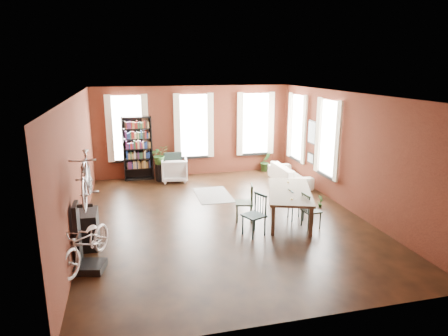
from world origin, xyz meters
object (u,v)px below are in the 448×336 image
object	(u,v)px
bookshelf	(138,149)
bicycle_floor	(85,222)
dining_table	(289,205)
dining_chair_a	(254,215)
cream_sofa	(290,171)
dining_chair_b	(244,203)
plant_stand	(161,172)
white_armchair	(174,169)
dining_chair_d	(296,205)
bike_trainer	(91,267)
dining_chair_c	(311,211)
console_table	(89,229)

from	to	relation	value
bookshelf	bicycle_floor	bearing A→B (deg)	-100.72
dining_table	dining_chair_a	distance (m)	1.41
dining_table	cream_sofa	world-z (taller)	cream_sofa
dining_chair_b	plant_stand	xyz separation A→B (m)	(-1.74, 4.20, -0.18)
white_armchair	dining_chair_d	bearing A→B (deg)	126.96
bike_trainer	bicycle_floor	distance (m)	0.94
dining_chair_c	cream_sofa	size ratio (longest dim) A/B	0.42
cream_sofa	dining_chair_b	bearing A→B (deg)	139.38
console_table	bike_trainer	bearing A→B (deg)	-84.89
dining_chair_d	dining_table	bearing A→B (deg)	74.33
white_armchair	cream_sofa	xyz separation A→B (m)	(3.77, -1.18, -0.04)
dining_chair_d	cream_sofa	xyz separation A→B (m)	(1.16, 3.15, 0.01)
cream_sofa	bicycle_floor	distance (m)	7.76
cream_sofa	console_table	bearing A→B (deg)	119.33
cream_sofa	plant_stand	bearing A→B (deg)	72.78
dining_table	dining_chair_d	distance (m)	0.17
cream_sofa	bicycle_floor	xyz separation A→B (m)	(-6.16, -4.68, 0.60)
dining_chair_b	dining_chair_d	bearing A→B (deg)	93.64
cream_sofa	bike_trainer	distance (m)	7.71
plant_stand	bike_trainer	bearing A→B (deg)	-107.63
dining_chair_c	plant_stand	xyz separation A→B (m)	(-3.21, 5.03, -0.14)
dining_chair_a	console_table	size ratio (longest dim) A/B	1.23
console_table	bicycle_floor	distance (m)	1.33
dining_chair_d	bookshelf	bearing A→B (deg)	40.55
dining_chair_b	dining_chair_c	size ratio (longest dim) A/B	1.11
dining_chair_b	bookshelf	size ratio (longest dim) A/B	0.44
dining_chair_d	console_table	distance (m)	5.08
dining_chair_a	cream_sofa	world-z (taller)	dining_chair_a
dining_chair_c	cream_sofa	bearing A→B (deg)	-20.40
dining_chair_b	white_armchair	world-z (taller)	dining_chair_b
dining_chair_d	bicycle_floor	xyz separation A→B (m)	(-4.99, -1.53, 0.61)
bookshelf	white_armchair	world-z (taller)	bookshelf
white_armchair	plant_stand	size ratio (longest dim) A/B	1.48
dining_chair_a	cream_sofa	size ratio (longest dim) A/B	0.47
dining_chair_c	console_table	xyz separation A→B (m)	(-5.22, 0.22, -0.04)
dining_chair_d	bicycle_floor	size ratio (longest dim) A/B	0.46
dining_chair_a	dining_chair_c	distance (m)	1.52
dining_chair_d	bike_trainer	bearing A→B (deg)	109.68
dining_chair_c	bicycle_floor	distance (m)	5.27
dining_table	console_table	bearing A→B (deg)	-155.79
dining_chair_a	bookshelf	xyz separation A→B (m)	(-2.43, 5.53, 0.61)
cream_sofa	bike_trainer	xyz separation A→B (m)	(-6.12, -4.68, -0.33)
dining_chair_b	plant_stand	distance (m)	4.55
dining_table	white_armchair	world-z (taller)	white_armchair
dining_chair_c	dining_chair_d	distance (m)	0.59
bike_trainer	bicycle_floor	size ratio (longest dim) A/B	0.30
console_table	plant_stand	bearing A→B (deg)	67.35
white_armchair	bicycle_floor	distance (m)	6.35
bike_trainer	console_table	xyz separation A→B (m)	(-0.10, 1.18, 0.33)
dining_chair_c	bicycle_floor	world-z (taller)	bicycle_floor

